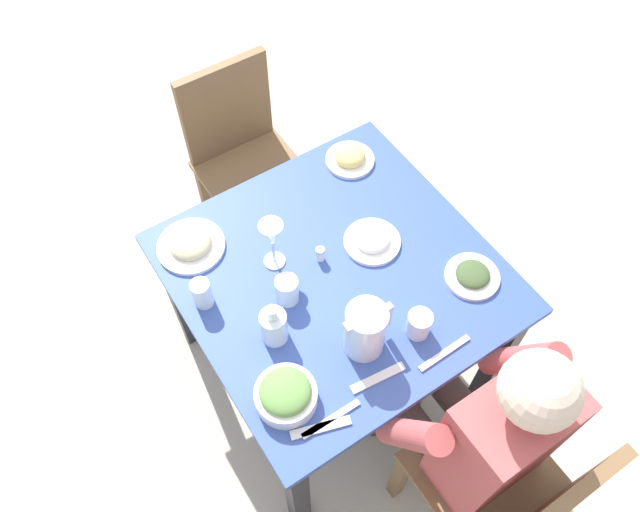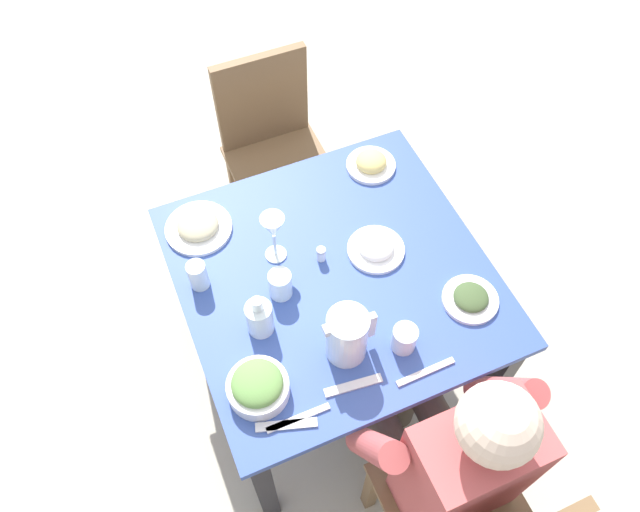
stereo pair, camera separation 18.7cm
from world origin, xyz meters
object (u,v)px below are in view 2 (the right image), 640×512
at_px(water_pitcher, 347,335).
at_px(chair_far, 273,145).
at_px(salad_bowl, 258,386).
at_px(water_glass_near_right, 198,275).
at_px(diner_near, 444,445).
at_px(plate_yoghurt, 376,248).
at_px(plate_beans, 198,226).
at_px(plate_fries, 371,163).
at_px(water_glass_near_left, 280,284).
at_px(wine_glass, 273,229).
at_px(water_glass_far_left, 404,338).
at_px(dining_table, 333,290).
at_px(salt_shaker, 321,254).
at_px(plate_dolmas, 471,298).
at_px(oil_carafe, 260,319).

bearing_deg(water_pitcher, chair_far, 81.54).
distance_m(salad_bowl, water_glass_near_right, 0.41).
xyz_separation_m(diner_near, plate_yoghurt, (0.08, 0.62, 0.10)).
height_order(plate_beans, plate_fries, plate_fries).
xyz_separation_m(water_glass_near_left, wine_glass, (0.04, 0.14, 0.09)).
xyz_separation_m(chair_far, water_glass_far_left, (0.00, -1.11, 0.27)).
bearing_deg(plate_yoghurt, wine_glass, 159.58).
relative_size(dining_table, plate_fries, 5.47).
bearing_deg(plate_beans, salad_bowl, -91.01).
bearing_deg(water_glass_near_left, salt_shaker, 21.78).
xyz_separation_m(water_pitcher, salt_shaker, (0.06, 0.32, -0.07)).
distance_m(water_pitcher, salt_shaker, 0.33).
bearing_deg(dining_table, plate_fries, 49.85).
height_order(diner_near, plate_dolmas, diner_near).
height_order(diner_near, salad_bowl, diner_near).
relative_size(plate_fries, water_glass_far_left, 2.00).
height_order(plate_fries, water_glass_near_left, water_glass_near_left).
bearing_deg(water_pitcher, water_glass_near_right, 130.29).
xyz_separation_m(chair_far, water_glass_near_right, (-0.48, -0.67, 0.28)).
relative_size(diner_near, salad_bowl, 6.61).
xyz_separation_m(plate_yoghurt, oil_carafe, (-0.44, -0.11, 0.04)).
distance_m(plate_yoghurt, water_glass_near_left, 0.34).
distance_m(diner_near, salad_bowl, 0.55).
distance_m(salad_bowl, plate_yoghurt, 0.59).
distance_m(plate_beans, water_glass_far_left, 0.77).
distance_m(diner_near, plate_beans, 1.02).
relative_size(wine_glass, salt_shaker, 3.63).
relative_size(diner_near, oil_carafe, 7.04).
bearing_deg(plate_fries, water_glass_near_right, -161.96).
height_order(plate_beans, salt_shaker, salt_shaker).
bearing_deg(plate_fries, water_glass_far_left, -108.03).
xyz_separation_m(chair_far, salt_shaker, (-0.10, -0.73, 0.26)).
xyz_separation_m(diner_near, water_glass_near_right, (-0.48, 0.72, 0.13)).
height_order(water_pitcher, salad_bowl, water_pitcher).
bearing_deg(dining_table, diner_near, -82.65).
bearing_deg(plate_yoghurt, plate_fries, 66.81).
distance_m(chair_far, plate_beans, 0.68).
bearing_deg(plate_fries, water_pitcher, -121.54).
bearing_deg(chair_far, water_pitcher, -98.46).
bearing_deg(plate_beans, plate_yoghurt, -31.52).
distance_m(diner_near, water_glass_near_left, 0.66).
relative_size(plate_dolmas, water_glass_near_left, 1.76).
height_order(chair_far, water_pitcher, water_pitcher).
distance_m(salad_bowl, wine_glass, 0.47).
height_order(water_pitcher, plate_dolmas, water_pitcher).
relative_size(water_glass_far_left, salt_shaker, 1.62).
distance_m(plate_dolmas, wine_glass, 0.64).
distance_m(plate_yoghurt, plate_dolmas, 0.34).
relative_size(salad_bowl, water_glass_far_left, 2.00).
height_order(water_pitcher, plate_fries, water_pitcher).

